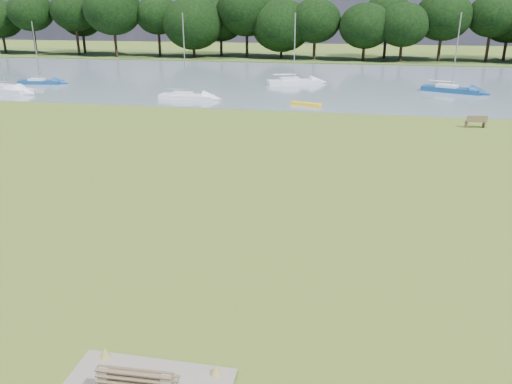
% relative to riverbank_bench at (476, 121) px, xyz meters
% --- Properties ---
extents(ground, '(220.00, 220.00, 0.00)m').
position_rel_riverbank_bench_xyz_m(ground, '(-14.36, -18.39, -0.49)').
color(ground, olive).
extents(river, '(220.00, 40.00, 0.10)m').
position_rel_riverbank_bench_xyz_m(river, '(-14.36, 23.61, -0.49)').
color(river, gray).
rests_on(river, ground).
extents(far_bank, '(220.00, 20.00, 0.40)m').
position_rel_riverbank_bench_xyz_m(far_bank, '(-14.36, 53.61, -0.49)').
color(far_bank, '#4C6626').
rests_on(far_bank, ground).
extents(riverbank_bench, '(1.64, 0.70, 0.98)m').
position_rel_riverbank_bench_xyz_m(riverbank_bench, '(0.00, 0.00, 0.00)').
color(riverbank_bench, brown).
rests_on(riverbank_bench, ground).
extents(kayak, '(3.06, 1.61, 0.30)m').
position_rel_riverbank_bench_xyz_m(kayak, '(-13.92, 6.50, -0.29)').
color(kayak, yellow).
rests_on(kayak, river).
extents(tree_line, '(138.71, 9.91, 12.00)m').
position_rel_riverbank_bench_xyz_m(tree_line, '(-16.62, 49.61, 6.62)').
color(tree_line, black).
rests_on(tree_line, far_bank).
extents(sailboat_0, '(6.37, 4.04, 8.33)m').
position_rel_riverbank_bench_xyz_m(sailboat_0, '(1.00, 17.47, 0.04)').
color(sailboat_0, navy).
rests_on(sailboat_0, river).
extents(sailboat_1, '(5.70, 1.83, 8.33)m').
position_rel_riverbank_bench_xyz_m(sailboat_1, '(-26.41, 7.98, -0.03)').
color(sailboat_1, silver).
rests_on(sailboat_1, river).
extents(sailboat_2, '(6.53, 4.00, 8.23)m').
position_rel_riverbank_bench_xyz_m(sailboat_2, '(-16.77, 19.98, 0.06)').
color(sailboat_2, silver).
rests_on(sailboat_2, river).
extents(sailboat_3, '(5.29, 2.23, 7.27)m').
position_rel_riverbank_bench_xyz_m(sailboat_3, '(-47.20, 14.67, -0.03)').
color(sailboat_3, navy).
rests_on(sailboat_3, river).
extents(sailboat_4, '(6.87, 3.62, 8.64)m').
position_rel_riverbank_bench_xyz_m(sailboat_4, '(-47.31, 8.29, 0.05)').
color(sailboat_4, silver).
rests_on(sailboat_4, river).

